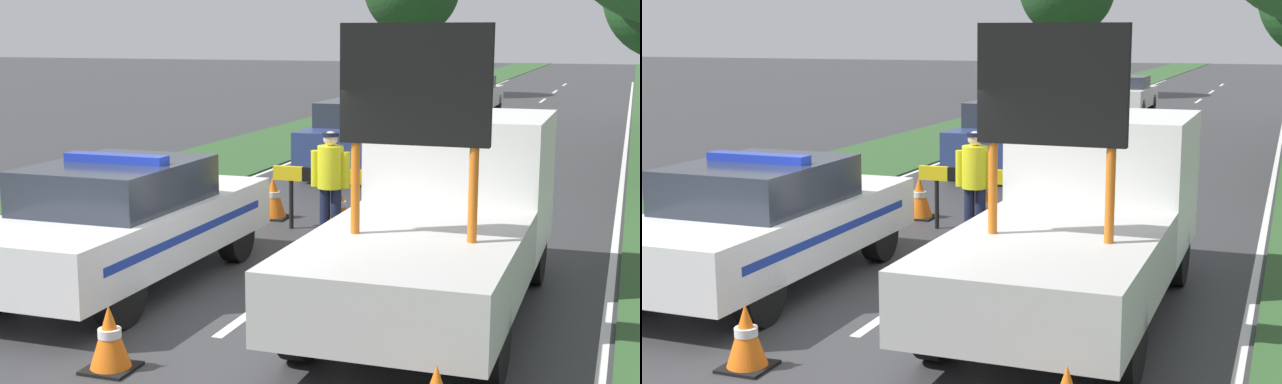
{
  "view_description": "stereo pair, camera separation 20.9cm",
  "coord_description": "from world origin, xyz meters",
  "views": [
    {
      "loc": [
        3.84,
        -8.09,
        3.06
      ],
      "look_at": [
        0.25,
        2.09,
        1.1
      ],
      "focal_mm": 50.0,
      "sensor_mm": 36.0,
      "label": 1
    },
    {
      "loc": [
        4.04,
        -8.02,
        3.06
      ],
      "look_at": [
        0.25,
        2.09,
        1.1
      ],
      "focal_mm": 50.0,
      "sensor_mm": 36.0,
      "label": 2
    }
  ],
  "objects": [
    {
      "name": "queued_car_sedan_silver",
      "position": [
        -1.95,
        17.39,
        0.84
      ],
      "size": [
        1.83,
        4.59,
        1.66
      ],
      "rotation": [
        0.0,
        0.0,
        3.14
      ],
      "color": "#B2B2B7",
      "rests_on": "ground"
    },
    {
      "name": "queued_car_van_white",
      "position": [
        -1.88,
        24.58,
        0.77
      ],
      "size": [
        1.93,
        4.09,
        1.44
      ],
      "rotation": [
        0.0,
        0.0,
        3.14
      ],
      "color": "silver",
      "rests_on": "ground"
    },
    {
      "name": "work_truck",
      "position": [
        1.9,
        1.62,
        1.04
      ],
      "size": [
        2.02,
        5.37,
        3.13
      ],
      "rotation": [
        0.0,
        0.0,
        3.12
      ],
      "color": "white",
      "rests_on": "ground"
    },
    {
      "name": "traffic_cone_near_truck",
      "position": [
        -1.69,
        5.27,
        0.35
      ],
      "size": [
        0.51,
        0.51,
        0.7
      ],
      "color": "black",
      "rests_on": "ground"
    },
    {
      "name": "grass_verge_left",
      "position": [
        -5.43,
        20.0,
        0.01
      ],
      "size": [
        3.24,
        120.0,
        0.03
      ],
      "color": "#2D5128",
      "rests_on": "ground"
    },
    {
      "name": "police_officer",
      "position": [
        -0.22,
        3.9,
        0.98
      ],
      "size": [
        0.59,
        0.38,
        1.65
      ],
      "rotation": [
        0.0,
        0.0,
        2.75
      ],
      "color": "#191E38",
      "rests_on": "ground"
    },
    {
      "name": "traffic_cone_behind_barrier",
      "position": [
        -0.44,
        4.96,
        0.33
      ],
      "size": [
        0.48,
        0.48,
        0.66
      ],
      "color": "black",
      "rests_on": "ground"
    },
    {
      "name": "road_barrier",
      "position": [
        0.03,
        4.64,
        0.81
      ],
      "size": [
        2.89,
        0.08,
        0.99
      ],
      "rotation": [
        0.0,
        0.0,
        -0.11
      ],
      "color": "black",
      "rests_on": "ground"
    },
    {
      "name": "police_car",
      "position": [
        -1.9,
        1.06,
        0.79
      ],
      "size": [
        1.87,
        4.74,
        1.62
      ],
      "rotation": [
        0.0,
        0.0,
        -0.01
      ],
      "color": "white",
      "rests_on": "ground"
    },
    {
      "name": "traffic_cone_near_police",
      "position": [
        -0.53,
        -1.44,
        0.31
      ],
      "size": [
        0.45,
        0.45,
        0.62
      ],
      "color": "black",
      "rests_on": "ground"
    },
    {
      "name": "pedestrian_civilian",
      "position": [
        0.5,
        4.3,
        1.01
      ],
      "size": [
        0.62,
        0.39,
        1.71
      ],
      "rotation": [
        0.0,
        0.0,
        -0.33
      ],
      "color": "#232326",
      "rests_on": "ground"
    },
    {
      "name": "ground_plane",
      "position": [
        0.0,
        0.0,
        0.0
      ],
      "size": [
        160.0,
        160.0,
        0.0
      ],
      "primitive_type": "plane",
      "color": "#333335"
    },
    {
      "name": "queued_car_hatch_blue",
      "position": [
        -1.72,
        10.41,
        0.81
      ],
      "size": [
        1.76,
        3.99,
        1.57
      ],
      "rotation": [
        0.0,
        0.0,
        3.14
      ],
      "color": "navy",
      "rests_on": "ground"
    },
    {
      "name": "lane_markings",
      "position": [
        0.0,
        17.87,
        0.0
      ],
      "size": [
        7.52,
        62.37,
        0.01
      ],
      "color": "silver",
      "rests_on": "ground"
    }
  ]
}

